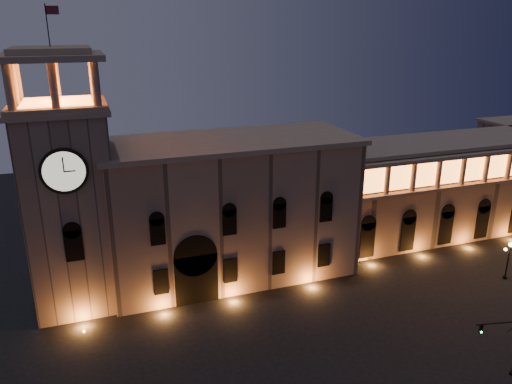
% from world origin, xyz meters
% --- Properties ---
extents(ground, '(160.00, 160.00, 0.00)m').
position_xyz_m(ground, '(0.00, 0.00, 0.00)').
color(ground, black).
rests_on(ground, ground).
extents(government_building, '(30.80, 12.80, 17.60)m').
position_xyz_m(government_building, '(-2.08, 21.93, 8.77)').
color(government_building, '#866858').
rests_on(government_building, ground).
extents(clock_tower, '(9.80, 9.80, 32.40)m').
position_xyz_m(clock_tower, '(-20.50, 20.98, 12.50)').
color(clock_tower, '#866858').
rests_on(clock_tower, ground).
extents(colonnade_wing, '(40.60, 11.50, 14.50)m').
position_xyz_m(colonnade_wing, '(32.00, 23.92, 7.33)').
color(colonnade_wing, '#816353').
rests_on(colonnade_wing, ground).
extents(traffic_light, '(4.54, 1.19, 6.34)m').
position_xyz_m(traffic_light, '(15.74, -5.54, 3.33)').
color(traffic_light, black).
rests_on(traffic_light, ground).
extents(street_lamp_near, '(1.67, 0.64, 4.92)m').
position_xyz_m(street_lamp_near, '(30.00, 8.80, 2.93)').
color(street_lamp_near, black).
rests_on(street_lamp_near, ground).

